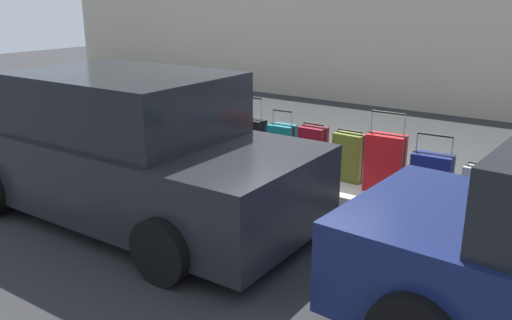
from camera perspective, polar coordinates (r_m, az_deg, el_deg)
The scene contains 15 objects.
ground_plane at distance 7.16m, azimuth 2.41°, elevation -3.51°, with size 40.00×40.00×0.00m, color #28282B.
sidewalk_curb at distance 9.24m, azimuth 10.88°, elevation 1.44°, with size 18.00×5.00×0.14m, color #ADA89E.
suitcase_silver_2 at distance 6.66m, azimuth 23.25°, elevation -2.97°, with size 0.50×0.22×0.56m.
suitcase_navy_3 at distance 6.72m, azimuth 18.23°, elevation -1.84°, with size 0.49×0.27×0.85m.
suitcase_red_4 at distance 6.88m, azimuth 13.64°, elevation -0.35°, with size 0.49×0.26×1.04m.
suitcase_olive_5 at distance 7.22m, azimuth 9.89°, elevation 0.30°, with size 0.42×0.22×0.71m.
suitcase_maroon_6 at distance 7.36m, azimuth 6.10°, elevation 0.94°, with size 0.37×0.24×0.74m.
suitcase_teal_7 at distance 7.56m, azimuth 2.79°, elevation 1.36°, with size 0.37×0.26×0.88m.
suitcase_black_8 at distance 7.83m, azimuth -0.68°, elevation 2.02°, with size 0.50×0.23×1.01m.
suitcase_silver_9 at distance 8.20m, azimuth -4.03°, elevation 2.96°, with size 0.51×0.26×1.01m.
suitcase_navy_10 at distance 8.60m, azimuth -6.97°, elevation 3.25°, with size 0.46×0.25×0.73m.
suitcase_red_11 at distance 8.99m, azimuth -9.24°, elevation 4.02°, with size 0.39×0.24×1.04m.
fire_hydrant at distance 9.65m, azimuth -13.56°, elevation 5.06°, with size 0.39×0.21×0.85m.
bollard_post at distance 9.92m, azimuth -16.11°, elevation 5.24°, with size 0.17×0.17×0.90m, color brown.
parked_car_charcoal_1 at distance 6.36m, azimuth -13.57°, elevation 0.89°, with size 4.59×2.16×1.71m.
Camera 1 is at (-3.62, 5.64, 2.53)m, focal length 37.35 mm.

